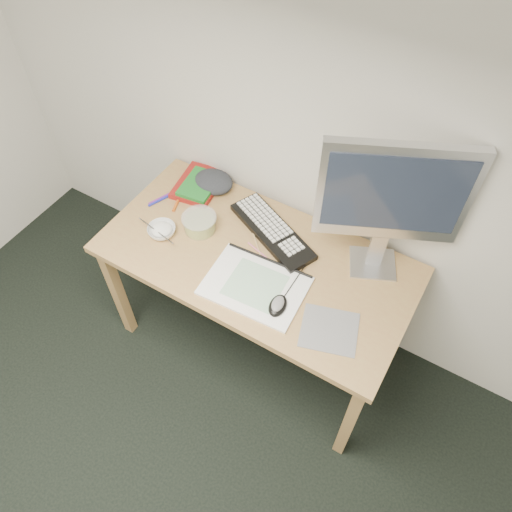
# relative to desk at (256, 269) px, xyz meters

# --- Properties ---
(desk) EXTENTS (1.40, 0.70, 0.75)m
(desk) POSITION_rel_desk_xyz_m (0.00, 0.00, 0.00)
(desk) COLOR #AA894E
(desk) RESTS_ON ground
(mousepad) EXTENTS (0.28, 0.26, 0.00)m
(mousepad) POSITION_rel_desk_xyz_m (0.44, -0.17, 0.08)
(mousepad) COLOR slate
(mousepad) RESTS_ON desk
(sketchpad) EXTENTS (0.44, 0.33, 0.01)m
(sketchpad) POSITION_rel_desk_xyz_m (0.08, -0.14, 0.09)
(sketchpad) COLOR silver
(sketchpad) RESTS_ON desk
(keyboard) EXTENTS (0.50, 0.34, 0.03)m
(keyboard) POSITION_rel_desk_xyz_m (-0.01, 0.16, 0.10)
(keyboard) COLOR black
(keyboard) RESTS_ON desk
(monitor) EXTENTS (0.53, 0.27, 0.66)m
(monitor) POSITION_rel_desk_xyz_m (0.46, 0.23, 0.50)
(monitor) COLOR silver
(monitor) RESTS_ON desk
(mouse) EXTENTS (0.09, 0.12, 0.04)m
(mouse) POSITION_rel_desk_xyz_m (0.21, -0.18, 0.11)
(mouse) COLOR black
(mouse) RESTS_ON sketchpad
(rice_bowl) EXTENTS (0.16, 0.16, 0.04)m
(rice_bowl) POSITION_rel_desk_xyz_m (-0.44, -0.10, 0.10)
(rice_bowl) COLOR white
(rice_bowl) RESTS_ON desk
(chopsticks) EXTENTS (0.22, 0.06, 0.02)m
(chopsticks) POSITION_rel_desk_xyz_m (-0.45, -0.13, 0.13)
(chopsticks) COLOR silver
(chopsticks) RESTS_ON rice_bowl
(fruit_tub) EXTENTS (0.19, 0.19, 0.08)m
(fruit_tub) POSITION_rel_desk_xyz_m (-0.31, 0.01, 0.12)
(fruit_tub) COLOR gold
(fruit_tub) RESTS_ON desk
(book_red) EXTENTS (0.24, 0.29, 0.03)m
(book_red) POSITION_rel_desk_xyz_m (-0.48, 0.24, 0.10)
(book_red) COLOR maroon
(book_red) RESTS_ON desk
(book_green) EXTENTS (0.18, 0.23, 0.02)m
(book_green) POSITION_rel_desk_xyz_m (-0.46, 0.22, 0.12)
(book_green) COLOR #1C7125
(book_green) RESTS_ON book_red
(cloth_lump) EXTENTS (0.18, 0.15, 0.07)m
(cloth_lump) POSITION_rel_desk_xyz_m (-0.41, 0.27, 0.12)
(cloth_lump) COLOR #292D31
(cloth_lump) RESTS_ON desk
(pencil_pink) EXTENTS (0.18, 0.06, 0.01)m
(pencil_pink) POSITION_rel_desk_xyz_m (0.02, 0.03, 0.09)
(pencil_pink) COLOR #D46A8C
(pencil_pink) RESTS_ON desk
(pencil_tan) EXTENTS (0.13, 0.13, 0.01)m
(pencil_tan) POSITION_rel_desk_xyz_m (-0.04, 0.07, 0.09)
(pencil_tan) COLOR tan
(pencil_tan) RESTS_ON desk
(pencil_black) EXTENTS (0.17, 0.03, 0.01)m
(pencil_black) POSITION_rel_desk_xyz_m (0.05, 0.10, 0.09)
(pencil_black) COLOR black
(pencil_black) RESTS_ON desk
(marker_blue) EXTENTS (0.06, 0.12, 0.01)m
(marker_blue) POSITION_rel_desk_xyz_m (-0.58, 0.06, 0.09)
(marker_blue) COLOR #1E24A4
(marker_blue) RESTS_ON desk
(marker_orange) EXTENTS (0.06, 0.14, 0.01)m
(marker_orange) POSITION_rel_desk_xyz_m (-0.50, 0.10, 0.09)
(marker_orange) COLOR #C75817
(marker_orange) RESTS_ON desk
(marker_purple) EXTENTS (0.07, 0.14, 0.01)m
(marker_purple) POSITION_rel_desk_xyz_m (-0.58, 0.08, 0.09)
(marker_purple) COLOR #742589
(marker_purple) RESTS_ON desk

